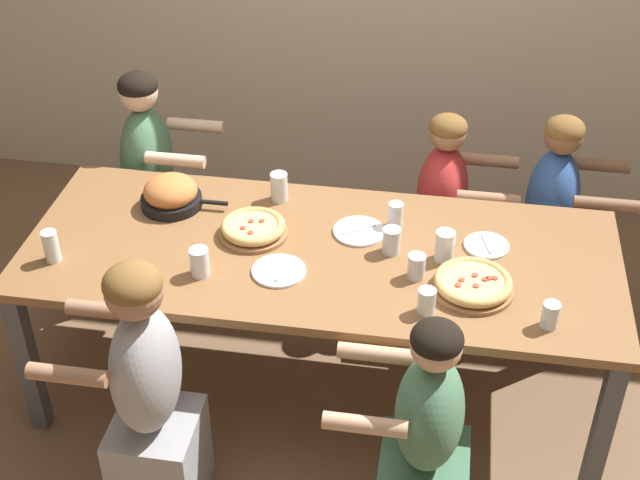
# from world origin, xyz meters

# --- Properties ---
(ground_plane) EXTENTS (18.00, 18.00, 0.00)m
(ground_plane) POSITION_xyz_m (0.00, 0.00, 0.00)
(ground_plane) COLOR brown
(ground_plane) RESTS_ON ground
(dining_table) EXTENTS (2.42, 0.97, 0.77)m
(dining_table) POSITION_xyz_m (0.00, 0.00, 0.70)
(dining_table) COLOR brown
(dining_table) RESTS_ON ground
(pizza_board_main) EXTENTS (0.32, 0.32, 0.06)m
(pizza_board_main) POSITION_xyz_m (0.62, -0.16, 0.80)
(pizza_board_main) COLOR #996B42
(pizza_board_main) RESTS_ON dining_table
(pizza_board_second) EXTENTS (0.29, 0.29, 0.06)m
(pizza_board_second) POSITION_xyz_m (-0.29, 0.06, 0.80)
(pizza_board_second) COLOR #996B42
(pizza_board_second) RESTS_ON dining_table
(skillet_bowl) EXTENTS (0.39, 0.27, 0.14)m
(skillet_bowl) POSITION_xyz_m (-0.69, 0.22, 0.83)
(skillet_bowl) COLOR black
(skillet_bowl) RESTS_ON dining_table
(empty_plate_a) EXTENTS (0.22, 0.22, 0.02)m
(empty_plate_a) POSITION_xyz_m (0.14, 0.15, 0.78)
(empty_plate_a) COLOR white
(empty_plate_a) RESTS_ON dining_table
(empty_plate_b) EXTENTS (0.22, 0.22, 0.02)m
(empty_plate_b) POSITION_xyz_m (-0.14, -0.17, 0.78)
(empty_plate_b) COLOR white
(empty_plate_b) RESTS_ON dining_table
(empty_plate_c) EXTENTS (0.19, 0.19, 0.02)m
(empty_plate_c) POSITION_xyz_m (0.67, 0.13, 0.78)
(empty_plate_c) COLOR white
(empty_plate_c) RESTS_ON dining_table
(drinking_glass_a) EXTENTS (0.07, 0.07, 0.10)m
(drinking_glass_a) POSITION_xyz_m (0.40, -0.11, 0.82)
(drinking_glass_a) COLOR silver
(drinking_glass_a) RESTS_ON dining_table
(drinking_glass_b) EXTENTS (0.08, 0.08, 0.13)m
(drinking_glass_b) POSITION_xyz_m (-0.24, 0.34, 0.83)
(drinking_glass_b) COLOR silver
(drinking_glass_b) RESTS_ON dining_table
(drinking_glass_c) EXTENTS (0.08, 0.08, 0.12)m
(drinking_glass_c) POSITION_xyz_m (-0.44, -0.23, 0.82)
(drinking_glass_c) COLOR silver
(drinking_glass_c) RESTS_ON dining_table
(drinking_glass_d) EXTENTS (0.06, 0.06, 0.14)m
(drinking_glass_d) POSITION_xyz_m (-1.04, -0.24, 0.83)
(drinking_glass_d) COLOR silver
(drinking_glass_d) RESTS_ON dining_table
(drinking_glass_e) EXTENTS (0.07, 0.07, 0.10)m
(drinking_glass_e) POSITION_xyz_m (0.45, -0.32, 0.81)
(drinking_glass_e) COLOR silver
(drinking_glass_e) RESTS_ON dining_table
(drinking_glass_f) EXTENTS (0.07, 0.07, 0.11)m
(drinking_glass_f) POSITION_xyz_m (0.29, 0.04, 0.82)
(drinking_glass_f) COLOR silver
(drinking_glass_f) RESTS_ON dining_table
(drinking_glass_g) EXTENTS (0.08, 0.08, 0.13)m
(drinking_glass_g) POSITION_xyz_m (0.50, 0.02, 0.83)
(drinking_glass_g) COLOR silver
(drinking_glass_g) RESTS_ON dining_table
(drinking_glass_h) EXTENTS (0.06, 0.06, 0.11)m
(drinking_glass_h) POSITION_xyz_m (0.29, 0.22, 0.82)
(drinking_glass_h) COLOR silver
(drinking_glass_h) RESTS_ON dining_table
(drinking_glass_i) EXTENTS (0.06, 0.06, 0.10)m
(drinking_glass_i) POSITION_xyz_m (0.90, -0.33, 0.81)
(drinking_glass_i) COLOR silver
(drinking_glass_i) RESTS_ON dining_table
(diner_far_right) EXTENTS (0.51, 0.40, 1.09)m
(diner_far_right) POSITION_xyz_m (0.98, 0.70, 0.49)
(diner_far_right) COLOR #2D5193
(diner_far_right) RESTS_ON ground
(diner_near_midright) EXTENTS (0.51, 0.40, 1.04)m
(diner_near_midright) POSITION_xyz_m (0.49, -0.70, 0.47)
(diner_near_midright) COLOR #477556
(diner_near_midright) RESTS_ON ground
(diner_far_midright) EXTENTS (0.51, 0.40, 1.06)m
(diner_far_midright) POSITION_xyz_m (0.47, 0.70, 0.48)
(diner_far_midright) COLOR #B22D2D
(diner_far_midright) RESTS_ON ground
(diner_far_left) EXTENTS (0.51, 0.40, 1.16)m
(diner_far_left) POSITION_xyz_m (-0.97, 0.70, 0.53)
(diner_far_left) COLOR #477556
(diner_far_left) RESTS_ON ground
(diner_near_midleft) EXTENTS (0.51, 0.40, 1.15)m
(diner_near_midleft) POSITION_xyz_m (-0.52, -0.70, 0.53)
(diner_near_midleft) COLOR #99999E
(diner_near_midleft) RESTS_ON ground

